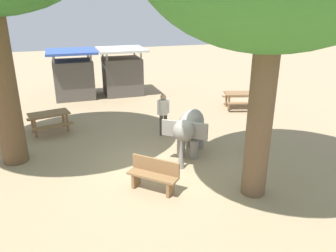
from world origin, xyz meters
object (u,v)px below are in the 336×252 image
at_px(elephant, 190,128).
at_px(market_stall_white, 122,74).
at_px(person_handler, 163,111).
at_px(picnic_table_near, 49,118).
at_px(feed_bucket, 255,148).
at_px(wooden_bench, 154,174).
at_px(market_stall_blue, 74,77).
at_px(picnic_table_far, 240,97).

bearing_deg(elephant, market_stall_white, -140.45).
relative_size(person_handler, picnic_table_near, 0.91).
height_order(person_handler, feed_bucket, person_handler).
xyz_separation_m(wooden_bench, feed_bucket, (3.91, 1.18, -0.31)).
relative_size(market_stall_blue, feed_bucket, 7.00).
height_order(person_handler, picnic_table_far, person_handler).
distance_m(person_handler, market_stall_white, 6.63).
xyz_separation_m(person_handler, market_stall_white, (-0.31, 6.62, 0.19)).
distance_m(person_handler, picnic_table_near, 4.49).
bearing_deg(wooden_bench, market_stall_blue, -38.02).
distance_m(picnic_table_far, market_stall_white, 6.64).
relative_size(elephant, market_stall_white, 0.81).
height_order(picnic_table_far, market_stall_white, market_stall_white).
height_order(person_handler, market_stall_white, market_stall_white).
bearing_deg(feed_bucket, market_stall_white, 106.75).
xyz_separation_m(elephant, picnic_table_near, (-4.42, 3.66, -0.37)).
height_order(wooden_bench, picnic_table_far, wooden_bench).
distance_m(elephant, picnic_table_far, 5.91).
bearing_deg(feed_bucket, picnic_table_near, 147.28).
relative_size(wooden_bench, market_stall_blue, 0.51).
distance_m(market_stall_blue, feed_bucket, 10.68).
bearing_deg(wooden_bench, market_stall_white, -52.32).
relative_size(picnic_table_near, picnic_table_far, 0.96).
bearing_deg(elephant, feed_bucket, 110.77).
distance_m(person_handler, picnic_table_far, 5.00).
xyz_separation_m(person_handler, picnic_table_far, (4.53, 2.09, -0.36)).
relative_size(elephant, wooden_bench, 1.59).
xyz_separation_m(elephant, feed_bucket, (2.18, -0.58, -0.79)).
height_order(elephant, feed_bucket, elephant).
relative_size(picnic_table_near, market_stall_white, 0.71).
bearing_deg(picnic_table_near, person_handler, 145.47).
height_order(wooden_bench, picnic_table_near, wooden_bench).
xyz_separation_m(picnic_table_near, market_stall_white, (3.84, 4.94, 0.55)).
relative_size(person_handler, wooden_bench, 1.26).
distance_m(wooden_bench, picnic_table_near, 6.06).
xyz_separation_m(elephant, market_stall_white, (-0.58, 8.60, 0.19)).
relative_size(picnic_table_near, market_stall_blue, 0.71).
distance_m(wooden_bench, market_stall_blue, 10.49).
distance_m(market_stall_white, feed_bucket, 9.64).
distance_m(elephant, picnic_table_near, 5.75).
relative_size(market_stall_white, feed_bucket, 7.00).
xyz_separation_m(elephant, picnic_table_far, (4.25, 4.08, -0.37)).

